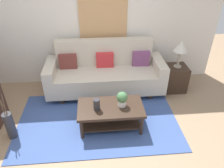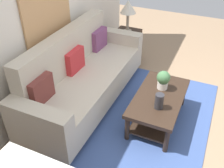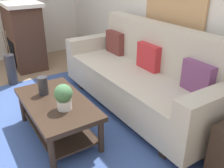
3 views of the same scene
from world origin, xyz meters
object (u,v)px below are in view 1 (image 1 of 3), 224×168
(side_table, at_px, (175,78))
(framed_painting, at_px, (103,18))
(tabletop_vase, at_px, (97,104))
(floor_vase, at_px, (10,126))
(throw_pillow_plum, at_px, (141,58))
(couch, at_px, (105,73))
(potted_plant_tabletop, at_px, (122,99))
(throw_pillow_crimson, at_px, (105,60))
(coffee_table, at_px, (111,112))
(table_lamp, at_px, (181,47))
(throw_pillow_maroon, at_px, (68,61))

(side_table, height_order, framed_painting, framed_painting)
(tabletop_vase, height_order, side_table, tabletop_vase)
(tabletop_vase, bearing_deg, floor_vase, -177.25)
(floor_vase, bearing_deg, side_table, 20.30)
(side_table, bearing_deg, throw_pillow_plum, 163.89)
(couch, distance_m, floor_vase, 2.05)
(potted_plant_tabletop, bearing_deg, framed_painting, 97.50)
(floor_vase, bearing_deg, couch, 37.54)
(throw_pillow_plum, bearing_deg, potted_plant_tabletop, -114.22)
(couch, height_order, tabletop_vase, couch)
(potted_plant_tabletop, height_order, floor_vase, potted_plant_tabletop)
(throw_pillow_crimson, bearing_deg, coffee_table, -89.21)
(throw_pillow_plum, xyz_separation_m, framed_painting, (-0.76, 0.34, 0.77))
(throw_pillow_plum, bearing_deg, couch, -170.75)
(tabletop_vase, bearing_deg, table_lamp, 32.37)
(throw_pillow_plum, bearing_deg, coffee_table, -120.81)
(table_lamp, bearing_deg, throw_pillow_crimson, 171.90)
(throw_pillow_crimson, height_order, floor_vase, throw_pillow_crimson)
(throw_pillow_plum, relative_size, floor_vase, 0.73)
(throw_pillow_maroon, bearing_deg, side_table, -5.39)
(couch, xyz_separation_m, throw_pillow_crimson, (0.00, 0.12, 0.25))
(potted_plant_tabletop, height_order, framed_painting, framed_painting)
(throw_pillow_plum, distance_m, table_lamp, 0.83)
(table_lamp, relative_size, framed_painting, 0.58)
(couch, relative_size, tabletop_vase, 12.03)
(coffee_table, xyz_separation_m, framed_painting, (-0.02, 1.59, 1.13))
(coffee_table, distance_m, table_lamp, 1.94)
(tabletop_vase, bearing_deg, framed_painting, 82.64)
(throw_pillow_plum, distance_m, framed_painting, 1.14)
(side_table, bearing_deg, potted_plant_tabletop, -141.76)
(throw_pillow_crimson, bearing_deg, tabletop_vase, -99.26)
(throw_pillow_maroon, distance_m, floor_vase, 1.67)
(table_lamp, bearing_deg, coffee_table, -145.10)
(floor_vase, relative_size, framed_painting, 0.50)
(throw_pillow_maroon, height_order, tabletop_vase, throw_pillow_maroon)
(coffee_table, xyz_separation_m, table_lamp, (1.49, 1.04, 0.68))
(tabletop_vase, relative_size, potted_plant_tabletop, 0.77)
(side_table, relative_size, floor_vase, 1.14)
(throw_pillow_crimson, distance_m, framed_painting, 0.84)
(side_table, bearing_deg, floor_vase, -159.70)
(potted_plant_tabletop, bearing_deg, table_lamp, 38.24)
(throw_pillow_crimson, distance_m, potted_plant_tabletop, 1.26)
(potted_plant_tabletop, bearing_deg, couch, 100.57)
(throw_pillow_maroon, bearing_deg, tabletop_vase, -67.05)
(floor_vase, bearing_deg, framed_painting, 46.54)
(couch, height_order, framed_painting, framed_painting)
(throw_pillow_crimson, distance_m, tabletop_vase, 1.33)
(throw_pillow_plum, relative_size, table_lamp, 0.63)
(throw_pillow_crimson, height_order, potted_plant_tabletop, throw_pillow_crimson)
(throw_pillow_crimson, distance_m, table_lamp, 1.55)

